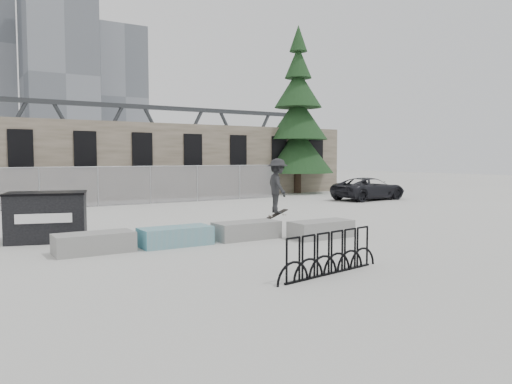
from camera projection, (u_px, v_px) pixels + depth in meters
ground at (210, 242)px, 14.59m from camera, size 120.00×120.00×0.00m
stone_wall at (80, 161)px, 28.17m from camera, size 36.00×2.58×4.50m
chainlink_fence at (98, 186)px, 25.09m from camera, size 22.06×0.06×2.02m
planter_far_left at (94, 242)px, 12.91m from camera, size 2.00×0.90×0.53m
planter_center_left at (176, 236)px, 13.99m from camera, size 2.00×0.90×0.53m
planter_center_right at (247, 230)px, 15.15m from camera, size 2.00×0.90×0.53m
planter_offset at (321, 229)px, 15.36m from camera, size 2.00×0.90×0.53m
dumpster at (47, 216)px, 14.69m from camera, size 2.51×1.92×1.46m
bike_rack at (330, 254)px, 10.54m from camera, size 3.10×0.58×0.90m
spruce_tree at (298, 124)px, 34.43m from camera, size 4.97×4.97×11.50m
truss_bridge at (90, 145)px, 66.11m from camera, size 70.00×3.00×9.80m
suv at (369, 189)px, 29.07m from camera, size 4.80×2.45×1.30m
skateboarder at (278, 186)px, 16.17m from camera, size 0.94×1.28×1.93m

